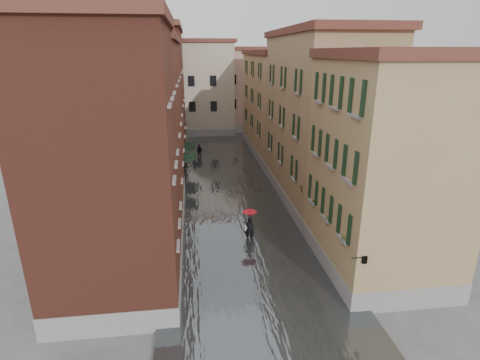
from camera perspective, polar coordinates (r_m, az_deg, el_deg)
ground at (r=23.34m, az=1.27°, el=-11.47°), size 120.00×120.00×0.00m
floodwater at (r=35.05m, az=-1.85°, el=-0.57°), size 10.00×60.00×0.20m
building_left_near at (r=19.08m, az=-18.92°, el=1.71°), size 6.00×8.00×13.00m
building_left_mid at (r=29.69m, az=-14.91°, el=7.53°), size 6.00×14.00×12.50m
building_left_far at (r=44.33m, az=-12.62°, el=12.30°), size 6.00×16.00×14.00m
building_right_near at (r=21.40m, az=21.10°, el=1.17°), size 6.00×8.00×11.50m
building_right_mid at (r=31.04m, az=11.88°, el=8.71°), size 6.00×14.00×13.00m
building_right_far at (r=45.43m, az=5.70°, el=11.22°), size 6.00×16.00×11.50m
building_end_cream at (r=58.13m, az=-7.39°, el=13.59°), size 12.00×9.00×13.00m
building_end_pink at (r=60.85m, az=1.37°, el=13.50°), size 10.00×9.00×12.00m
awning_near at (r=35.14m, az=-7.73°, el=3.36°), size 1.09×2.76×2.80m
awning_far at (r=39.28m, az=-7.71°, el=5.05°), size 1.09×3.40×2.80m
wall_lantern at (r=18.03m, az=18.33°, el=-11.38°), size 0.71×0.22×0.35m
window_planters at (r=21.89m, az=12.46°, el=-3.83°), size 0.59×8.08×0.84m
pedestrian_main at (r=24.52m, az=1.45°, el=-6.57°), size 0.96×0.96×2.06m
pedestrian_far at (r=43.79m, az=-6.17°, el=4.33°), size 0.93×0.81×1.65m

